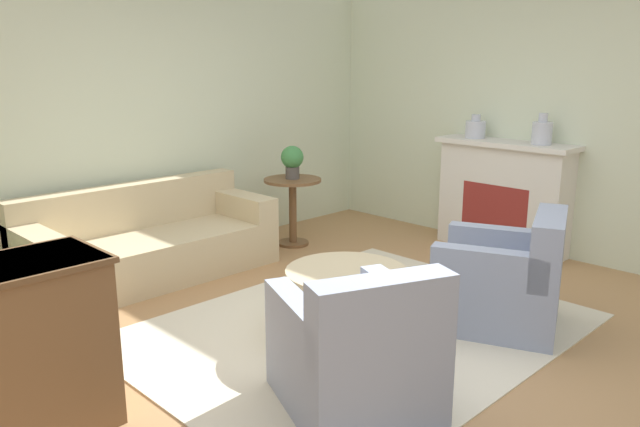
# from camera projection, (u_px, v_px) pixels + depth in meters

# --- Properties ---
(ground_plane) EXTENTS (16.00, 16.00, 0.00)m
(ground_plane) POSITION_uv_depth(u_px,v_px,m) (358.00, 329.00, 4.55)
(ground_plane) COLOR #AD7F51
(wall_back) EXTENTS (9.19, 0.12, 2.80)m
(wall_back) POSITION_uv_depth(u_px,v_px,m) (156.00, 114.00, 6.05)
(wall_back) COLOR beige
(wall_back) RESTS_ON ground_plane
(wall_right) EXTENTS (0.12, 9.43, 2.80)m
(wall_right) POSITION_uv_depth(u_px,v_px,m) (549.00, 114.00, 6.11)
(wall_right) COLOR beige
(wall_right) RESTS_ON ground_plane
(rug) EXTENTS (3.17, 2.44, 0.01)m
(rug) POSITION_uv_depth(u_px,v_px,m) (358.00, 329.00, 4.55)
(rug) COLOR beige
(rug) RESTS_ON ground_plane
(couch) EXTENTS (2.23, 0.89, 0.81)m
(couch) POSITION_uv_depth(u_px,v_px,m) (149.00, 245.00, 5.60)
(couch) COLOR #C6B289
(couch) RESTS_ON ground_plane
(armchair_left) EXTENTS (1.03, 1.08, 0.86)m
(armchair_left) POSITION_uv_depth(u_px,v_px,m) (358.00, 354.00, 3.43)
(armchair_left) COLOR #8E99B2
(armchair_left) RESTS_ON rug
(armchair_right) EXTENTS (1.03, 1.08, 0.86)m
(armchair_right) POSITION_uv_depth(u_px,v_px,m) (505.00, 283.00, 4.53)
(armchair_right) COLOR #8E99B2
(armchair_right) RESTS_ON rug
(ottoman_table) EXTENTS (0.87, 0.87, 0.47)m
(ottoman_table) POSITION_uv_depth(u_px,v_px,m) (347.00, 294.00, 4.41)
(ottoman_table) COLOR #C6B289
(ottoman_table) RESTS_ON rug
(side_table) EXTENTS (0.60, 0.60, 0.71)m
(side_table) POSITION_uv_depth(u_px,v_px,m) (293.00, 199.00, 6.53)
(side_table) COLOR brown
(side_table) RESTS_ON ground_plane
(fireplace) EXTENTS (0.44, 1.41, 1.13)m
(fireplace) POSITION_uv_depth(u_px,v_px,m) (504.00, 194.00, 6.34)
(fireplace) COLOR silver
(fireplace) RESTS_ON ground_plane
(vase_mantel_near) EXTENTS (0.21, 0.21, 0.24)m
(vase_mantel_near) POSITION_uv_depth(u_px,v_px,m) (475.00, 129.00, 6.43)
(vase_mantel_near) COLOR silver
(vase_mantel_near) RESTS_ON fireplace
(vase_mantel_far) EXTENTS (0.19, 0.19, 0.30)m
(vase_mantel_far) POSITION_uv_depth(u_px,v_px,m) (542.00, 132.00, 5.93)
(vase_mantel_far) COLOR silver
(vase_mantel_far) RESTS_ON fireplace
(potted_plant_on_side_table) EXTENTS (0.23, 0.23, 0.34)m
(potted_plant_on_side_table) POSITION_uv_depth(u_px,v_px,m) (292.00, 160.00, 6.43)
(potted_plant_on_side_table) COLOR #4C4742
(potted_plant_on_side_table) RESTS_ON side_table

